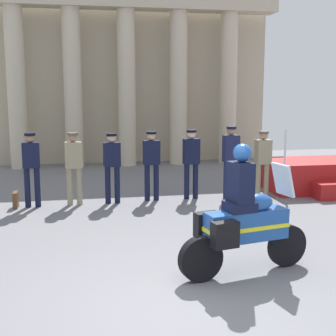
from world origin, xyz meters
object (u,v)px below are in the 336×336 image
officer_in_row_6 (263,158)px  motorcycle_with_rider (242,221)px  officer_in_row_4 (191,158)px  officer_in_row_0 (31,164)px  reviewing_stand (331,175)px  officer_in_row_1 (74,163)px  officer_in_row_3 (152,160)px  briefcase_on_ground (16,200)px  officer_in_row_2 (112,162)px  officer_in_row_5 (231,156)px

officer_in_row_6 → motorcycle_with_rider: size_ratio=0.79×
officer_in_row_4 → officer_in_row_0: bearing=-4.1°
motorcycle_with_rider → officer_in_row_0: bearing=114.1°
reviewing_stand → officer_in_row_1: 6.77m
reviewing_stand → officer_in_row_3: size_ratio=2.05×
reviewing_stand → motorcycle_with_rider: 6.68m
officer_in_row_3 → officer_in_row_1: bearing=-3.0°
officer_in_row_6 → briefcase_on_ground: 6.00m
motorcycle_with_rider → officer_in_row_1: bearing=105.5°
officer_in_row_4 → briefcase_on_ground: size_ratio=4.71×
officer_in_row_2 → officer_in_row_1: bearing=-6.5°
officer_in_row_0 → briefcase_on_ground: (-0.38, 0.02, -0.82)m
officer_in_row_3 → officer_in_row_6: size_ratio=1.02×
briefcase_on_ground → motorcycle_with_rider: bearing=-50.8°
officer_in_row_0 → motorcycle_with_rider: motorcycle_with_rider is taller
officer_in_row_5 → motorcycle_with_rider: motorcycle_with_rider is taller
briefcase_on_ground → officer_in_row_0: bearing=-2.9°
officer_in_row_0 → officer_in_row_1: bearing=175.8°
officer_in_row_1 → briefcase_on_ground: 1.55m
officer_in_row_6 → officer_in_row_1: bearing=-5.7°
officer_in_row_6 → motorcycle_with_rider: motorcycle_with_rider is taller
officer_in_row_0 → officer_in_row_1: 0.94m
officer_in_row_6 → briefcase_on_ground: (-5.95, -0.10, -0.79)m
officer_in_row_1 → officer_in_row_5: 3.77m
officer_in_row_3 → officer_in_row_4: 0.98m
reviewing_stand → officer_in_row_3: reviewing_stand is taller
officer_in_row_0 → officer_in_row_2: 1.81m
motorcycle_with_rider → briefcase_on_ground: size_ratio=5.74×
officer_in_row_3 → reviewing_stand: bearing=177.5°
officer_in_row_1 → officer_in_row_4: 2.81m
officer_in_row_1 → officer_in_row_4: (2.80, 0.13, 0.01)m
officer_in_row_0 → briefcase_on_ground: size_ratio=4.71×
reviewing_stand → officer_in_row_5: size_ratio=1.93×
officer_in_row_3 → officer_in_row_5: (1.94, -0.11, 0.06)m
officer_in_row_0 → officer_in_row_1: officer_in_row_0 is taller
officer_in_row_1 → officer_in_row_6: bearing=174.3°
officer_in_row_0 → briefcase_on_ground: officer_in_row_0 is taller
reviewing_stand → officer_in_row_1: (-6.73, -0.47, 0.61)m
officer_in_row_4 → officer_in_row_3: bearing=-5.9°
officer_in_row_4 → officer_in_row_6: 1.83m
reviewing_stand → officer_in_row_3: bearing=-175.8°
officer_in_row_1 → officer_in_row_4: officer_in_row_4 is taller
officer_in_row_3 → briefcase_on_ground: size_ratio=4.64×
officer_in_row_6 → briefcase_on_ground: size_ratio=4.56×
officer_in_row_1 → officer_in_row_3: bearing=177.0°
officer_in_row_1 → officer_in_row_2: bearing=173.5°
officer_in_row_0 → motorcycle_with_rider: size_ratio=0.82×
officer_in_row_3 → officer_in_row_5: bearing=170.0°
officer_in_row_3 → officer_in_row_5: 1.94m
reviewing_stand → officer_in_row_0: bearing=-176.2°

